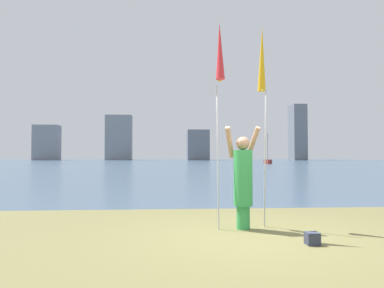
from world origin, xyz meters
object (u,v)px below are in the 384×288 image
kite_flag_right (262,63)px  sailboat_4 (268,161)px  person (243,178)px  bag (312,238)px  kite_flag_left (220,56)px

kite_flag_right → sailboat_4: size_ratio=0.78×
person → bag: person is taller
bag → sailboat_4: size_ratio=0.04×
kite_flag_right → person: bearing=-146.8°
bag → sailboat_4: sailboat_4 is taller
kite_flag_left → sailboat_4: bearing=73.3°
kite_flag_left → sailboat_4: 53.47m
bag → kite_flag_right: bearing=103.0°
person → sailboat_4: sailboat_4 is taller
kite_flag_left → bag: (1.26, -1.05, -3.07)m
kite_flag_left → sailboat_4: (15.38, 51.13, -2.77)m
sailboat_4 → kite_flag_left: bearing=-106.7°
person → bag: (0.81, -1.23, -0.84)m
kite_flag_right → sailboat_4: (14.47, 50.65, -2.79)m
kite_flag_right → bag: bearing=-77.0°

